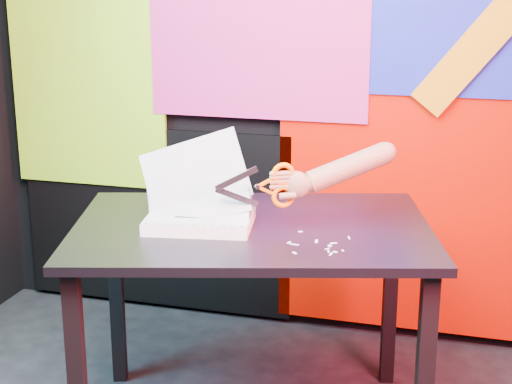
% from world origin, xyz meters
% --- Properties ---
extents(room, '(3.01, 3.01, 2.71)m').
position_xyz_m(room, '(0.00, 0.00, 1.35)').
color(room, '#252527').
rests_on(room, ground).
extents(backdrop, '(2.88, 0.05, 2.08)m').
position_xyz_m(backdrop, '(0.06, 1.46, 0.96)').
color(backdrop, '#BA0C00').
rests_on(backdrop, ground).
extents(work_table, '(1.34, 1.06, 0.75)m').
position_xyz_m(work_table, '(-0.03, 0.62, 0.66)').
color(work_table, black).
rests_on(work_table, ground).
extents(printout_stack, '(0.42, 0.30, 0.33)m').
position_xyz_m(printout_stack, '(-0.19, 0.56, 0.78)').
color(printout_stack, white).
rests_on(printout_stack, work_table).
extents(scissors, '(0.24, 0.13, 0.15)m').
position_xyz_m(scissors, '(0.06, 0.61, 0.89)').
color(scissors, silver).
rests_on(scissors, printout_stack).
extents(hand_forearm, '(0.37, 0.22, 0.17)m').
position_xyz_m(hand_forearm, '(0.24, 0.70, 0.94)').
color(hand_forearm, '#926B4C').
rests_on(hand_forearm, work_table).
extents(paper_clippings, '(0.18, 0.21, 0.00)m').
position_xyz_m(paper_clippings, '(0.22, 0.48, 0.75)').
color(paper_clippings, white).
rests_on(paper_clippings, work_table).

